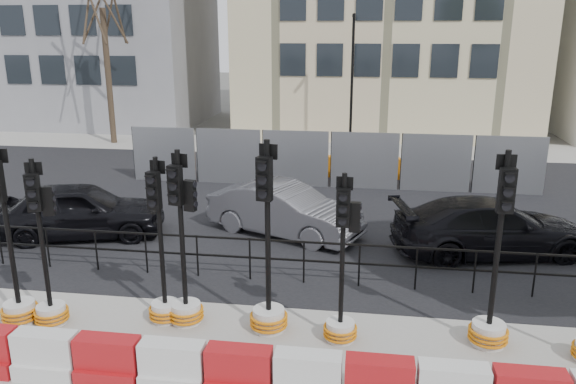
% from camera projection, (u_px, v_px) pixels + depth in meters
% --- Properties ---
extents(ground, '(120.00, 120.00, 0.00)m').
position_uv_depth(ground, '(297.00, 310.00, 11.23)').
color(ground, '#51514C').
rests_on(ground, ground).
extents(road, '(40.00, 14.00, 0.03)m').
position_uv_depth(road, '(325.00, 204.00, 17.87)').
color(road, black).
rests_on(road, ground).
extents(sidewalk_far, '(40.00, 4.00, 0.02)m').
position_uv_depth(sidewalk_far, '(340.00, 147.00, 26.42)').
color(sidewalk_far, gray).
rests_on(sidewalk_far, ground).
extents(kerb_railing, '(18.00, 0.04, 1.00)m').
position_uv_depth(kerb_railing, '(304.00, 255.00, 12.17)').
color(kerb_railing, black).
rests_on(kerb_railing, ground).
extents(heras_fencing, '(14.33, 1.72, 2.00)m').
position_uv_depth(heras_fencing, '(317.00, 163.00, 20.32)').
color(heras_fencing, gray).
rests_on(heras_fencing, ground).
extents(lamp_post_far, '(0.12, 0.56, 6.00)m').
position_uv_depth(lamp_post_far, '(352.00, 80.00, 24.48)').
color(lamp_post_far, black).
rests_on(lamp_post_far, ground).
extents(barrier_row, '(14.65, 0.50, 0.80)m').
position_uv_depth(barrier_row, '(273.00, 376.00, 8.46)').
color(barrier_row, '#AE1A0D').
rests_on(barrier_row, ground).
extents(traffic_signal_a, '(0.68, 0.68, 3.46)m').
position_uv_depth(traffic_signal_a, '(16.00, 288.00, 10.53)').
color(traffic_signal_a, silver).
rests_on(traffic_signal_a, ground).
extents(traffic_signal_b, '(0.64, 0.64, 3.23)m').
position_uv_depth(traffic_signal_b, '(48.00, 287.00, 10.46)').
color(traffic_signal_b, silver).
rests_on(traffic_signal_b, ground).
extents(traffic_signal_c, '(0.64, 0.64, 3.23)m').
position_uv_depth(traffic_signal_c, '(164.00, 289.00, 10.60)').
color(traffic_signal_c, silver).
rests_on(traffic_signal_c, ground).
extents(traffic_signal_d, '(0.67, 0.67, 3.38)m').
position_uv_depth(traffic_signal_d, '(185.00, 285.00, 10.48)').
color(traffic_signal_d, silver).
rests_on(traffic_signal_d, ground).
extents(traffic_signal_e, '(0.71, 0.71, 3.61)m').
position_uv_depth(traffic_signal_e, '(268.00, 294.00, 10.24)').
color(traffic_signal_e, silver).
rests_on(traffic_signal_e, ground).
extents(traffic_signal_f, '(0.61, 0.61, 3.12)m').
position_uv_depth(traffic_signal_f, '(341.00, 303.00, 9.90)').
color(traffic_signal_f, silver).
rests_on(traffic_signal_f, ground).
extents(traffic_signal_g, '(0.70, 0.70, 3.54)m').
position_uv_depth(traffic_signal_g, '(491.00, 308.00, 9.76)').
color(traffic_signal_g, silver).
rests_on(traffic_signal_g, ground).
extents(car_a, '(3.93, 5.25, 1.49)m').
position_uv_depth(car_a, '(80.00, 210.00, 14.95)').
color(car_a, black).
rests_on(car_a, ground).
extents(car_b, '(4.49, 5.29, 1.40)m').
position_uv_depth(car_b, '(284.00, 210.00, 15.12)').
color(car_b, '#515156').
rests_on(car_b, ground).
extents(car_c, '(4.03, 5.66, 1.40)m').
position_uv_depth(car_c, '(490.00, 227.00, 13.81)').
color(car_c, black).
rests_on(car_c, ground).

